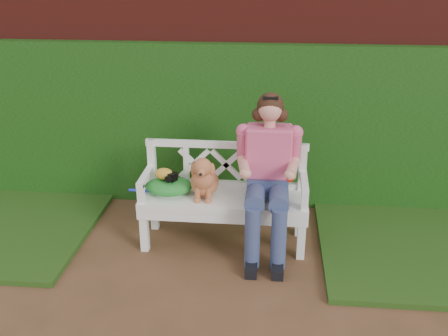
{
  "coord_description": "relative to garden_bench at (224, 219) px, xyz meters",
  "views": [
    {
      "loc": [
        0.63,
        -3.5,
        2.49
      ],
      "look_at": [
        0.21,
        0.77,
        0.75
      ],
      "focal_mm": 42.0,
      "sensor_mm": 36.0,
      "label": 1
    }
  ],
  "objects": [
    {
      "name": "tennis_racket",
      "position": [
        -0.53,
        0.01,
        0.25
      ],
      "size": [
        0.58,
        0.37,
        0.03
      ],
      "primitive_type": null,
      "rotation": [
        0.0,
        0.0,
        -0.28
      ],
      "color": "white",
      "rests_on": "garden_bench"
    },
    {
      "name": "dog",
      "position": [
        -0.17,
        -0.03,
        0.44
      ],
      "size": [
        0.35,
        0.42,
        0.41
      ],
      "primitive_type": null,
      "rotation": [
        0.0,
        0.0,
        0.21
      ],
      "color": "#A06A35",
      "rests_on": "garden_bench"
    },
    {
      "name": "garden_bench",
      "position": [
        0.0,
        0.0,
        0.0
      ],
      "size": [
        1.64,
        0.79,
        0.48
      ],
      "primitive_type": null,
      "rotation": [
        0.0,
        0.0,
        -0.12
      ],
      "color": "white",
      "rests_on": "ground"
    },
    {
      "name": "brick_wall",
      "position": [
        -0.21,
        1.13,
        0.86
      ],
      "size": [
        10.0,
        0.3,
        2.2
      ],
      "primitive_type": "cube",
      "color": "#5C1A15",
      "rests_on": "ground"
    },
    {
      "name": "ground",
      "position": [
        -0.21,
        -0.77,
        -0.24
      ],
      "size": [
        60.0,
        60.0,
        0.0
      ],
      "primitive_type": "plane",
      "color": "#4B321B"
    },
    {
      "name": "ivy_hedge",
      "position": [
        -0.21,
        0.91,
        0.61
      ],
      "size": [
        10.0,
        0.18,
        1.7
      ],
      "primitive_type": "cube",
      "color": "#216215",
      "rests_on": "ground"
    },
    {
      "name": "green_bag",
      "position": [
        -0.5,
        0.0,
        0.31
      ],
      "size": [
        0.49,
        0.43,
        0.14
      ],
      "primitive_type": null,
      "rotation": [
        0.0,
        0.0,
        0.29
      ],
      "color": "#229F19",
      "rests_on": "garden_bench"
    },
    {
      "name": "seated_woman",
      "position": [
        0.39,
        -0.02,
        0.47
      ],
      "size": [
        0.62,
        0.81,
        1.42
      ],
      "primitive_type": null,
      "rotation": [
        0.0,
        0.0,
        -0.02
      ],
      "color": "#EE495B",
      "rests_on": "ground"
    },
    {
      "name": "baseball_glove",
      "position": [
        -0.54,
        -0.01,
        0.44
      ],
      "size": [
        0.2,
        0.17,
        0.1
      ],
      "primitive_type": "ellipsoid",
      "rotation": [
        0.0,
        0.0,
        -0.38
      ],
      "color": "#BF8927",
      "rests_on": "green_bag"
    },
    {
      "name": "camera_item",
      "position": [
        -0.48,
        -0.02,
        0.42
      ],
      "size": [
        0.13,
        0.12,
        0.07
      ],
      "primitive_type": "cube",
      "rotation": [
        0.0,
        0.0,
        -0.43
      ],
      "color": "black",
      "rests_on": "green_bag"
    }
  ]
}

